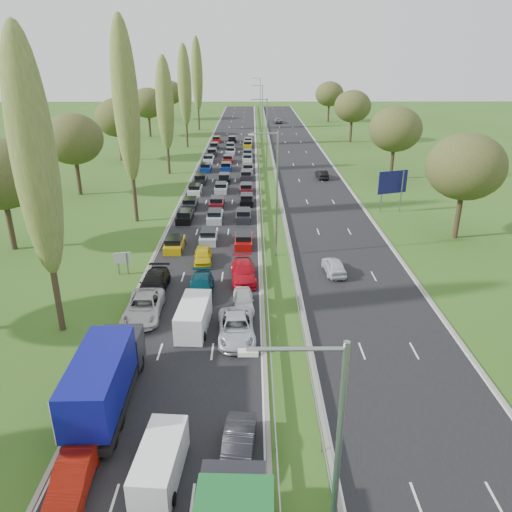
{
  "coord_description": "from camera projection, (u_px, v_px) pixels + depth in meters",
  "views": [
    {
      "loc": [
        2.22,
        -2.37,
        18.48
      ],
      "look_at": [
        2.51,
        39.22,
        1.5
      ],
      "focal_mm": 35.0,
      "sensor_mm": 36.0,
      "label": 1
    }
  ],
  "objects": [
    {
      "name": "near_car_10",
      "position": [
        236.0,
        328.0,
        34.62
      ],
      "size": [
        2.82,
        5.59,
        1.52
      ],
      "primitive_type": "imported",
      "rotation": [
        0.0,
        0.0,
        0.06
      ],
      "color": "silver",
      "rests_on": "near_carriageway"
    },
    {
      "name": "far_carriageway",
      "position": [
        305.0,
        169.0,
        85.61
      ],
      "size": [
        10.5,
        215.0,
        0.04
      ],
      "primitive_type": "cube",
      "color": "black",
      "rests_on": "ground"
    },
    {
      "name": "near_car_12",
      "position": [
        243.0,
        300.0,
        38.66
      ],
      "size": [
        1.81,
        3.99,
        1.33
      ],
      "primitive_type": "imported",
      "rotation": [
        0.0,
        0.0,
        0.06
      ],
      "color": "white",
      "rests_on": "near_carriageway"
    },
    {
      "name": "poplar_row",
      "position": [
        151.0,
        101.0,
        67.51
      ],
      "size": [
        2.8,
        127.8,
        22.44
      ],
      "color": "#2D2116",
      "rests_on": "ground"
    },
    {
      "name": "traffic_queue_fill",
      "position": [
        225.0,
        173.0,
        80.83
      ],
      "size": [
        9.1,
        69.3,
        0.8
      ],
      "color": "#BF990C",
      "rests_on": "ground"
    },
    {
      "name": "near_carriageway",
      "position": [
        227.0,
        169.0,
        85.53
      ],
      "size": [
        10.5,
        215.0,
        0.04
      ],
      "primitive_type": "cube",
      "color": "black",
      "rests_on": "ground"
    },
    {
      "name": "far_car_2",
      "position": [
        278.0,
        120.0,
        141.23
      ],
      "size": [
        2.48,
        5.12,
        1.4
      ],
      "primitive_type": "imported",
      "rotation": [
        0.0,
        0.0,
        3.17
      ],
      "color": "slate",
      "rests_on": "far_carriageway"
    },
    {
      "name": "direction_sign",
      "position": [
        393.0,
        184.0,
        61.09
      ],
      "size": [
        3.82,
        1.38,
        5.2
      ],
      "color": "gray",
      "rests_on": "ground"
    },
    {
      "name": "near_car_9",
      "position": [
        238.0,
        445.0,
        24.34
      ],
      "size": [
        1.83,
        4.37,
        1.4
      ],
      "primitive_type": "imported",
      "rotation": [
        0.0,
        0.0,
        -0.08
      ],
      "color": "black",
      "rests_on": "near_carriageway"
    },
    {
      "name": "central_reservation",
      "position": [
        266.0,
        166.0,
        85.36
      ],
      "size": [
        2.36,
        215.0,
        0.32
      ],
      "color": "gray",
      "rests_on": "ground"
    },
    {
      "name": "white_van_rear",
      "position": [
        194.0,
        315.0,
        35.8
      ],
      "size": [
        1.96,
        5.0,
        2.01
      ],
      "rotation": [
        0.0,
        0.0,
        -0.06
      ],
      "color": "white",
      "rests_on": "near_carriageway"
    },
    {
      "name": "far_car_0",
      "position": [
        334.0,
        266.0,
        44.8
      ],
      "size": [
        1.98,
        4.24,
        1.4
      ],
      "primitive_type": "imported",
      "rotation": [
        0.0,
        0.0,
        3.22
      ],
      "color": "silver",
      "rests_on": "far_carriageway"
    },
    {
      "name": "info_sign",
      "position": [
        122.0,
        260.0,
        44.35
      ],
      "size": [
        1.48,
        0.43,
        2.1
      ],
      "color": "gray",
      "rests_on": "ground"
    },
    {
      "name": "white_van_front",
      "position": [
        161.0,
        460.0,
        23.17
      ],
      "size": [
        1.81,
        4.61,
        1.85
      ],
      "rotation": [
        0.0,
        0.0,
        -0.08
      ],
      "color": "white",
      "rests_on": "near_carriageway"
    },
    {
      "name": "woodland_left",
      "position": [
        64.0,
        143.0,
        64.1
      ],
      "size": [
        8.0,
        166.0,
        11.1
      ],
      "color": "#2D2116",
      "rests_on": "ground"
    },
    {
      "name": "near_car_2",
      "position": [
        144.0,
        307.0,
        37.41
      ],
      "size": [
        2.8,
        5.73,
        1.57
      ],
      "primitive_type": "imported",
      "rotation": [
        0.0,
        0.0,
        0.03
      ],
      "color": "silver",
      "rests_on": "near_carriageway"
    },
    {
      "name": "far_car_1",
      "position": [
        322.0,
        174.0,
        78.72
      ],
      "size": [
        1.75,
        4.21,
        1.36
      ],
      "primitive_type": "imported",
      "rotation": [
        0.0,
        0.0,
        3.22
      ],
      "color": "black",
      "rests_on": "far_carriageway"
    },
    {
      "name": "near_car_11",
      "position": [
        243.0,
        272.0,
        43.46
      ],
      "size": [
        2.43,
        5.33,
        1.51
      ],
      "primitive_type": "imported",
      "rotation": [
        0.0,
        0.0,
        0.06
      ],
      "color": "#B40B18",
      "rests_on": "near_carriageway"
    },
    {
      "name": "near_car_3",
      "position": [
        154.0,
        283.0,
        41.37
      ],
      "size": [
        2.26,
        5.3,
        1.52
      ],
      "primitive_type": "imported",
      "rotation": [
        0.0,
        0.0,
        -0.02
      ],
      "color": "black",
      "rests_on": "near_carriageway"
    },
    {
      "name": "blue_lorry",
      "position": [
        105.0,
        377.0,
        27.36
      ],
      "size": [
        2.49,
        8.98,
        3.79
      ],
      "rotation": [
        0.0,
        0.0,
        0.02
      ],
      "color": "black",
      "rests_on": "near_carriageway"
    },
    {
      "name": "near_car_8",
      "position": [
        203.0,
        256.0,
        47.07
      ],
      "size": [
        1.89,
        4.16,
        1.38
      ],
      "primitive_type": "imported",
      "rotation": [
        0.0,
        0.0,
        0.07
      ],
      "color": "gold",
      "rests_on": "near_carriageway"
    },
    {
      "name": "lamp_columns",
      "position": [
        267.0,
        138.0,
        79.14
      ],
      "size": [
        0.18,
        140.18,
        12.0
      ],
      "color": "gray",
      "rests_on": "ground"
    },
    {
      "name": "near_car_1",
      "position": [
        73.0,
        477.0,
        22.5
      ],
      "size": [
        1.69,
        4.42,
        1.44
      ],
      "primitive_type": "imported",
      "rotation": [
        0.0,
        0.0,
        0.04
      ],
      "color": "#B5190B",
      "rests_on": "near_carriageway"
    },
    {
      "name": "ground",
      "position": [
        266.0,
        172.0,
        83.26
      ],
      "size": [
        260.0,
        260.0,
        0.0
      ],
      "primitive_type": "plane",
      "color": "#34551A",
      "rests_on": "ground"
    },
    {
      "name": "near_car_7",
      "position": [
        201.0,
        286.0,
        40.84
      ],
      "size": [
        2.13,
        4.94,
        1.42
      ],
      "primitive_type": "imported",
      "rotation": [
        0.0,
        0.0,
        0.03
      ],
      "color": "#043847",
      "rests_on": "near_carriageway"
    },
    {
      "name": "woodland_right",
      "position": [
        412.0,
        138.0,
        68.13
      ],
      "size": [
        8.0,
        153.0,
        11.1
      ],
      "color": "#2D2116",
      "rests_on": "ground"
    }
  ]
}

